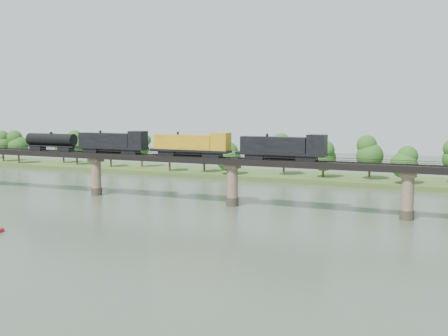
% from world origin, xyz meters
% --- Properties ---
extents(ground, '(400.00, 400.00, 0.00)m').
position_xyz_m(ground, '(0.00, 0.00, 0.00)').
color(ground, '#384536').
rests_on(ground, ground).
extents(far_bank, '(300.00, 24.00, 1.60)m').
position_xyz_m(far_bank, '(0.00, 85.00, 0.80)').
color(far_bank, '#375321').
rests_on(far_bank, ground).
extents(bridge, '(236.00, 30.00, 11.50)m').
position_xyz_m(bridge, '(0.00, 30.00, 5.46)').
color(bridge, '#473A2D').
rests_on(bridge, ground).
extents(bridge_superstructure, '(220.00, 4.90, 0.75)m').
position_xyz_m(bridge_superstructure, '(0.00, 30.00, 11.79)').
color(bridge_superstructure, black).
rests_on(bridge_superstructure, bridge).
extents(far_treeline, '(289.06, 17.54, 13.60)m').
position_xyz_m(far_treeline, '(-8.21, 80.52, 8.83)').
color(far_treeline, '#382619').
rests_on(far_treeline, far_bank).
extents(freight_train, '(86.19, 3.36, 5.93)m').
position_xyz_m(freight_train, '(-19.09, 30.00, 14.33)').
color(freight_train, black).
rests_on(freight_train, bridge).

